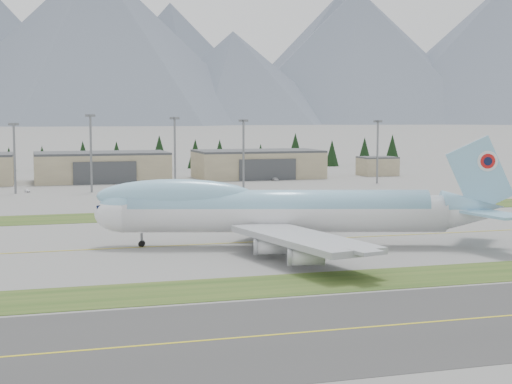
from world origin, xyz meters
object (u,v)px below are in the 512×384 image
object	(u,v)px
hangar_center	(102,167)
service_vehicle_a	(27,192)
hangar_right	(258,164)
service_vehicle_b	(199,184)
boeing_747_freighter	(280,210)
service_vehicle_c	(275,181)

from	to	relation	value
hangar_center	service_vehicle_a	size ratio (longest dim) A/B	15.65
hangar_right	service_vehicle_a	distance (m)	93.44
hangar_right	service_vehicle_b	bearing A→B (deg)	-141.99
boeing_747_freighter	service_vehicle_b	size ratio (longest dim) A/B	21.18
hangar_right	service_vehicle_c	distance (m)	16.38
service_vehicle_b	boeing_747_freighter	bearing A→B (deg)	179.42
service_vehicle_c	service_vehicle_a	bearing A→B (deg)	-169.24
boeing_747_freighter	service_vehicle_a	xyz separation A→B (m)	(-44.83, 121.15, -6.78)
service_vehicle_a	service_vehicle_b	distance (m)	59.80
service_vehicle_b	hangar_right	bearing A→B (deg)	-46.83
hangar_center	service_vehicle_c	world-z (taller)	hangar_center
hangar_right	service_vehicle_b	world-z (taller)	hangar_right
service_vehicle_a	service_vehicle_c	xyz separation A→B (m)	(88.78, 19.82, 0.00)
service_vehicle_a	boeing_747_freighter	bearing A→B (deg)	-86.00
hangar_right	boeing_747_freighter	bearing A→B (deg)	-104.91
service_vehicle_c	hangar_right	bearing A→B (deg)	96.94
boeing_747_freighter	hangar_center	bearing A→B (deg)	112.49
service_vehicle_a	service_vehicle_c	distance (m)	90.97
hangar_center	service_vehicle_c	bearing A→B (deg)	-13.78
service_vehicle_b	service_vehicle_a	bearing A→B (deg)	107.88
hangar_center	service_vehicle_c	distance (m)	64.43
service_vehicle_b	service_vehicle_c	size ratio (longest dim) A/B	0.93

